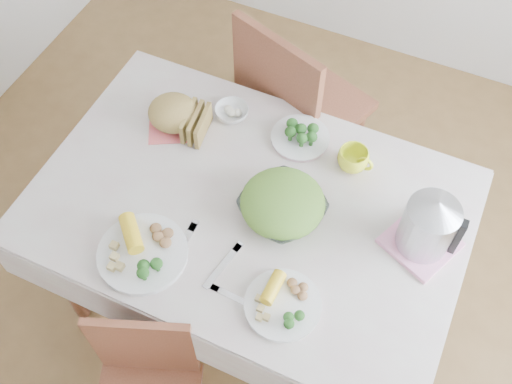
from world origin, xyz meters
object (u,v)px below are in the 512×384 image
at_px(dinner_plate_left, 143,254).
at_px(yellow_mug, 353,159).
at_px(dining_table, 249,255).
at_px(chair_far, 305,111).
at_px(electric_kettle, 428,225).
at_px(salad_bowl, 282,208).
at_px(dinner_plate_right, 283,305).

distance_m(dinner_plate_left, yellow_mug, 0.81).
bearing_deg(dining_table, chair_far, 94.60).
bearing_deg(electric_kettle, dinner_plate_left, -133.54).
relative_size(chair_far, dinner_plate_left, 3.42).
distance_m(dining_table, dinner_plate_left, 0.57).
height_order(salad_bowl, electric_kettle, electric_kettle).
bearing_deg(yellow_mug, dinner_plate_left, -128.64).
distance_m(dining_table, dinner_plate_right, 0.56).
bearing_deg(chair_far, dining_table, 114.07).
height_order(chair_far, salad_bowl, chair_far).
height_order(dinner_plate_left, electric_kettle, electric_kettle).
distance_m(dinner_plate_right, electric_kettle, 0.53).
xyz_separation_m(chair_far, yellow_mug, (0.33, -0.43, 0.34)).
xyz_separation_m(salad_bowl, dinner_plate_right, (0.14, -0.32, -0.02)).
xyz_separation_m(dining_table, chair_far, (-0.06, 0.73, 0.09)).
height_order(dining_table, dinner_plate_right, dinner_plate_right).
distance_m(dinner_plate_left, dinner_plate_right, 0.49).
bearing_deg(chair_far, salad_bowl, 123.61).
distance_m(chair_far, dinner_plate_left, 1.12).
height_order(dining_table, chair_far, chair_far).
bearing_deg(dining_table, salad_bowl, 6.14).
relative_size(dinner_plate_left, electric_kettle, 1.25).
relative_size(chair_far, dinner_plate_right, 4.19).
bearing_deg(dinner_plate_right, salad_bowl, 113.53).
height_order(chair_far, electric_kettle, electric_kettle).
bearing_deg(dinner_plate_right, yellow_mug, 88.68).
distance_m(dining_table, yellow_mug, 0.59).
bearing_deg(electric_kettle, salad_bowl, -151.09).
distance_m(dinner_plate_left, electric_kettle, 0.93).
distance_m(dining_table, electric_kettle, 0.78).
xyz_separation_m(yellow_mug, electric_kettle, (0.32, -0.21, 0.08)).
bearing_deg(chair_far, dinner_plate_right, 126.59).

